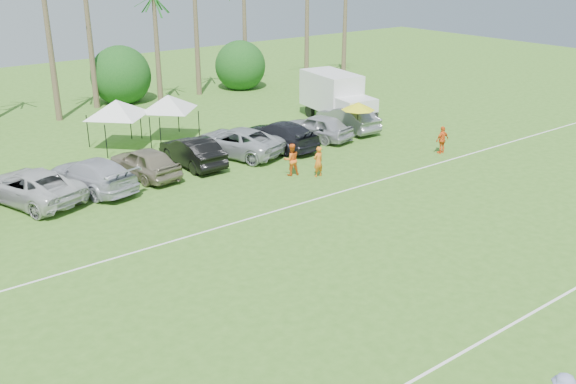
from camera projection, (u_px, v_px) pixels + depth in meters
field_lines at (323, 277)px, 23.07m from camera, size 80.00×12.10×0.01m
bush_tree_2 at (119, 78)px, 48.78m from camera, size 4.00×4.00×4.00m
bush_tree_3 at (229, 64)px, 54.48m from camera, size 4.00×4.00×4.00m
sideline_player_a at (318, 162)px, 32.90m from camera, size 0.60×0.41×1.61m
sideline_player_b at (291, 159)px, 33.09m from camera, size 0.98×0.87×1.69m
sideline_player_c at (442, 140)px, 36.64m from camera, size 0.95×0.43×1.59m
box_truck at (337, 97)px, 43.03m from camera, size 3.29×6.51×3.20m
canopy_tent_left at (116, 100)px, 36.81m from camera, size 4.18×4.18×3.39m
canopy_tent_right at (168, 95)px, 38.53m from camera, size 4.03×4.03×3.27m
market_umbrella at (358, 106)px, 38.98m from camera, size 2.06×2.06×2.30m
parked_car_2 at (30, 186)px, 29.56m from camera, size 4.27×6.20×1.57m
parked_car_3 at (92, 175)px, 31.08m from camera, size 3.37×5.78×1.57m
parked_car_4 at (145, 162)px, 32.85m from camera, size 2.44×4.82×1.57m
parked_car_5 at (192, 151)px, 34.59m from camera, size 1.68×4.78×1.57m
parked_car_6 at (236, 142)px, 36.33m from camera, size 4.42×6.22×1.57m
parked_car_7 at (280, 135)px, 37.68m from camera, size 2.57×5.56×1.57m
parked_car_8 at (317, 127)px, 39.34m from camera, size 2.83×4.92×1.57m
parked_car_9 at (348, 118)px, 41.25m from camera, size 1.89×4.85×1.57m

